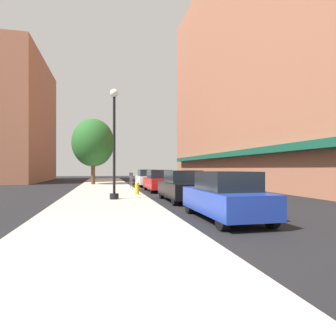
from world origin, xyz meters
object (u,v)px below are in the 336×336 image
car_black (182,186)px  car_red (159,181)px  lamppost (114,142)px  tree_near (93,143)px  car_blue (225,196)px  fire_hydrant (137,188)px  parking_meter_far (132,179)px  parking_meter_near (130,178)px  car_white (147,178)px

car_black → car_red: bearing=89.0°
lamppost → tree_near: bearing=96.2°
car_red → car_blue: bearing=-88.0°
fire_hydrant → parking_meter_far: parking_meter_far is taller
car_blue → fire_hydrant: bearing=101.6°
car_black → tree_near: bearing=107.0°
tree_near → parking_meter_near: bearing=-64.6°
car_blue → car_red: (0.00, 12.33, 0.00)m
fire_hydrant → parking_meter_far: size_ratio=0.60×
car_red → fire_hydrant: bearing=-118.9°
parking_meter_near → parking_meter_far: (0.00, -1.64, 0.00)m
lamppost → parking_meter_far: size_ratio=4.50×
parking_meter_near → car_black: (1.95, -9.23, -0.14)m
lamppost → fire_hydrant: lamppost is taller
car_white → parking_meter_near: bearing=-117.8°
fire_hydrant → tree_near: 13.72m
lamppost → car_red: size_ratio=1.37×
fire_hydrant → tree_near: bearing=104.0°
tree_near → car_white: bearing=-30.0°
car_blue → lamppost: bearing=117.5°
parking_meter_near → car_red: car_red is taller
parking_meter_near → lamppost: bearing=-100.7°
lamppost → car_white: lamppost is taller
parking_meter_near → parking_meter_far: size_ratio=1.00×
car_black → parking_meter_near: bearing=101.0°
lamppost → fire_hydrant: (1.50, 2.50, -2.68)m
fire_hydrant → tree_near: size_ratio=0.12×
fire_hydrant → car_white: size_ratio=0.18×
fire_hydrant → car_white: (2.03, 9.76, 0.29)m
fire_hydrant → parking_meter_near: 5.93m
tree_near → car_blue: bearing=-76.5°
lamppost → parking_meter_near: size_ratio=4.50×
lamppost → car_white: bearing=73.9°
car_black → car_red: (0.00, 6.71, 0.00)m
tree_near → car_black: (5.21, -16.07, -3.63)m
tree_near → car_red: (5.21, -9.37, -3.63)m
fire_hydrant → tree_near: tree_near is taller
parking_meter_near → fire_hydrant: bearing=-90.8°
car_red → parking_meter_far: bearing=157.7°
parking_meter_near → car_white: car_white is taller
fire_hydrant → car_black: 3.90m
tree_near → car_white: tree_near is taller
lamppost → car_blue: (3.54, -6.44, -2.39)m
parking_meter_near → tree_near: (-3.26, 6.84, 3.49)m
fire_hydrant → car_red: car_red is taller
parking_meter_near → car_white: 4.31m
parking_meter_far → car_black: (1.95, -7.59, -0.14)m
parking_meter_near → car_white: (1.95, 3.84, -0.14)m
tree_near → car_black: 17.28m
tree_near → car_blue: (5.21, -21.70, -3.63)m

